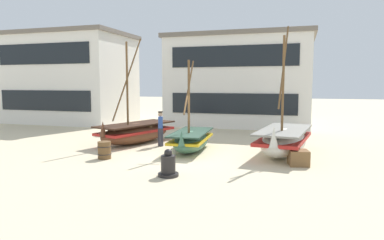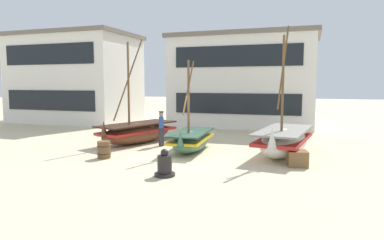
{
  "view_description": "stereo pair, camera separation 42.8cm",
  "coord_description": "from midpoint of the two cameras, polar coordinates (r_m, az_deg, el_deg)",
  "views": [
    {
      "loc": [
        4.56,
        -13.54,
        3.0
      ],
      "look_at": [
        0.0,
        1.0,
        1.4
      ],
      "focal_mm": 32.38,
      "sensor_mm": 36.0,
      "label": 1
    },
    {
      "loc": [
        4.97,
        -13.41,
        3.0
      ],
      "look_at": [
        0.0,
        1.0,
        1.4
      ],
      "focal_mm": 32.38,
      "sensor_mm": 36.0,
      "label": 2
    }
  ],
  "objects": [
    {
      "name": "fishing_boat_centre_large",
      "position": [
        17.64,
        -9.93,
        -2.0
      ],
      "size": [
        2.87,
        4.63,
        5.23
      ],
      "color": "brown",
      "rests_on": "ground"
    },
    {
      "name": "fishing_boat_near_left",
      "position": [
        15.46,
        -0.95,
        -3.32
      ],
      "size": [
        1.69,
        3.66,
        4.03
      ],
      "color": "#427056",
      "rests_on": "ground"
    },
    {
      "name": "fisherman_by_hull",
      "position": [
        16.72,
        -5.94,
        -1.48
      ],
      "size": [
        0.34,
        0.42,
        1.68
      ],
      "color": "#33333D",
      "rests_on": "ground"
    },
    {
      "name": "capstan_winch",
      "position": [
        11.38,
        -5.02,
        -7.52
      ],
      "size": [
        0.68,
        0.68,
        0.9
      ],
      "color": "black",
      "rests_on": "ground"
    },
    {
      "name": "ground_plane",
      "position": [
        14.6,
        -2.02,
        -5.87
      ],
      "size": [
        120.0,
        120.0,
        0.0
      ],
      "primitive_type": "plane",
      "color": "beige"
    },
    {
      "name": "cargo_crate",
      "position": [
        13.32,
        16.25,
        -6.01
      ],
      "size": [
        0.83,
        0.83,
        0.57
      ],
      "primitive_type": "cube",
      "rotation": [
        0.0,
        0.0,
        0.23
      ],
      "color": "brown",
      "rests_on": "ground"
    },
    {
      "name": "harbor_building_main",
      "position": [
        25.58,
        7.38,
        6.5
      ],
      "size": [
        10.29,
        5.85,
        6.47
      ],
      "color": "white",
      "rests_on": "ground"
    },
    {
      "name": "wooden_barrel",
      "position": [
        14.4,
        -15.06,
        -4.82
      ],
      "size": [
        0.56,
        0.56,
        0.7
      ],
      "color": "brown",
      "rests_on": "ground"
    },
    {
      "name": "harbor_building_annex",
      "position": [
        29.3,
        -19.76,
        6.52
      ],
      "size": [
        9.42,
        6.3,
        6.87
      ],
      "color": "white",
      "rests_on": "ground"
    },
    {
      "name": "fishing_boat_far_right",
      "position": [
        15.08,
        14.11,
        -3.28
      ],
      "size": [
        2.32,
        4.62,
        5.39
      ],
      "color": "silver",
      "rests_on": "ground"
    }
  ]
}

